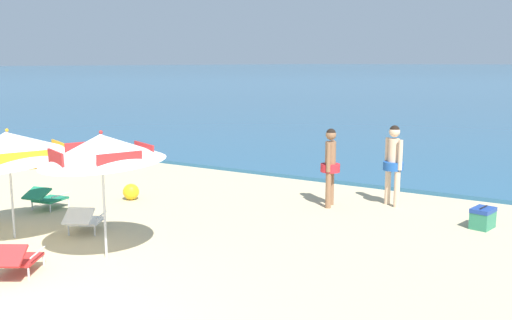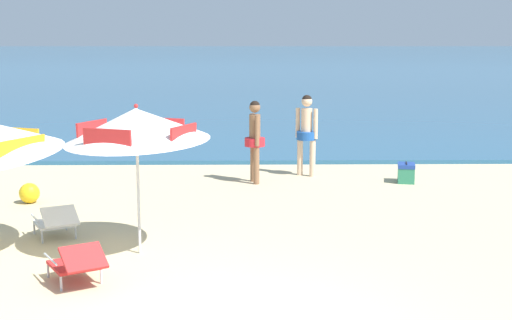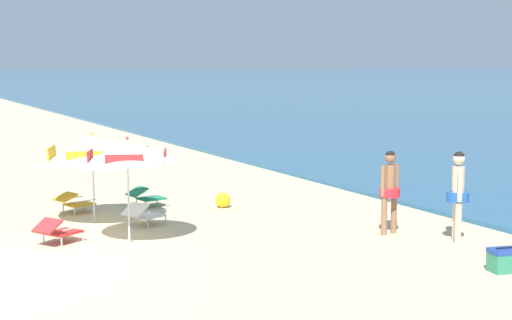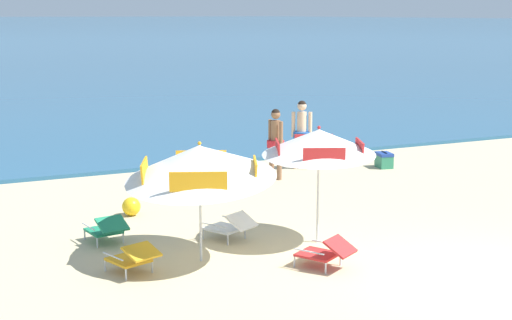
{
  "view_description": "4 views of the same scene",
  "coord_description": "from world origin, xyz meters",
  "px_view_note": "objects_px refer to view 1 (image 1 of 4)",
  "views": [
    {
      "loc": [
        5.37,
        -3.34,
        3.14
      ],
      "look_at": [
        -0.59,
        6.35,
        1.18
      ],
      "focal_mm": 39.95,
      "sensor_mm": 36.0,
      "label": 1
    },
    {
      "loc": [
        0.15,
        -6.54,
        2.89
      ],
      "look_at": [
        0.35,
        6.04,
        0.79
      ],
      "focal_mm": 49.1,
      "sensor_mm": 36.0,
      "label": 2
    },
    {
      "loc": [
        12.69,
        -1.5,
        3.5
      ],
      "look_at": [
        -2.23,
        6.15,
        1.34
      ],
      "focal_mm": 53.16,
      "sensor_mm": 36.0,
      "label": 3
    },
    {
      "loc": [
        -7.79,
        -8.29,
        4.0
      ],
      "look_at": [
        -1.61,
        4.83,
        1.17
      ],
      "focal_mm": 53.05,
      "sensor_mm": 36.0,
      "label": 4
    }
  ],
  "objects_px": {
    "lounge_chair_spare_folded": "(15,258)",
    "cooler_box": "(483,218)",
    "person_standing_beside": "(393,160)",
    "beach_ball": "(131,192)",
    "beach_umbrella_striped_main": "(8,147)",
    "lounge_chair_beside_umbrella": "(84,219)",
    "person_standing_near_shore": "(330,162)",
    "lounge_chair_facing_sea": "(46,197)",
    "beach_umbrella_striped_second": "(102,148)"
  },
  "relations": [
    {
      "from": "person_standing_near_shore",
      "to": "lounge_chair_beside_umbrella",
      "type": "bearing_deg",
      "value": -125.56
    },
    {
      "from": "lounge_chair_beside_umbrella",
      "to": "lounge_chair_facing_sea",
      "type": "relative_size",
      "value": 1.07
    },
    {
      "from": "cooler_box",
      "to": "beach_ball",
      "type": "relative_size",
      "value": 1.48
    },
    {
      "from": "lounge_chair_facing_sea",
      "to": "beach_ball",
      "type": "bearing_deg",
      "value": 60.8
    },
    {
      "from": "lounge_chair_facing_sea",
      "to": "beach_ball",
      "type": "xyz_separation_m",
      "value": [
        0.91,
        1.63,
        -0.09
      ]
    },
    {
      "from": "lounge_chair_spare_folded",
      "to": "beach_ball",
      "type": "distance_m",
      "value": 4.8
    },
    {
      "from": "lounge_chair_spare_folded",
      "to": "cooler_box",
      "type": "bearing_deg",
      "value": 48.94
    },
    {
      "from": "lounge_chair_facing_sea",
      "to": "cooler_box",
      "type": "relative_size",
      "value": 1.73
    },
    {
      "from": "beach_umbrella_striped_second",
      "to": "person_standing_near_shore",
      "type": "xyz_separation_m",
      "value": [
        1.68,
        4.99,
        -0.81
      ]
    },
    {
      "from": "beach_umbrella_striped_second",
      "to": "lounge_chair_spare_folded",
      "type": "distance_m",
      "value": 2.06
    },
    {
      "from": "beach_umbrella_striped_main",
      "to": "person_standing_near_shore",
      "type": "height_order",
      "value": "beach_umbrella_striped_main"
    },
    {
      "from": "person_standing_near_shore",
      "to": "cooler_box",
      "type": "xyz_separation_m",
      "value": [
        3.19,
        -0.01,
        -0.8
      ]
    },
    {
      "from": "beach_umbrella_striped_second",
      "to": "person_standing_beside",
      "type": "relative_size",
      "value": 1.57
    },
    {
      "from": "person_standing_beside",
      "to": "beach_ball",
      "type": "height_order",
      "value": "person_standing_beside"
    },
    {
      "from": "beach_umbrella_striped_main",
      "to": "lounge_chair_beside_umbrella",
      "type": "height_order",
      "value": "beach_umbrella_striped_main"
    },
    {
      "from": "lounge_chair_spare_folded",
      "to": "lounge_chair_facing_sea",
      "type": "bearing_deg",
      "value": 135.54
    },
    {
      "from": "beach_umbrella_striped_main",
      "to": "person_standing_beside",
      "type": "xyz_separation_m",
      "value": [
        5.06,
        5.86,
        -0.62
      ]
    },
    {
      "from": "lounge_chair_beside_umbrella",
      "to": "lounge_chair_spare_folded",
      "type": "relative_size",
      "value": 1.0
    },
    {
      "from": "lounge_chair_beside_umbrella",
      "to": "person_standing_beside",
      "type": "height_order",
      "value": "person_standing_beside"
    },
    {
      "from": "beach_ball",
      "to": "lounge_chair_facing_sea",
      "type": "bearing_deg",
      "value": -119.2
    },
    {
      "from": "lounge_chair_facing_sea",
      "to": "person_standing_beside",
      "type": "bearing_deg",
      "value": 34.38
    },
    {
      "from": "beach_ball",
      "to": "person_standing_beside",
      "type": "bearing_deg",
      "value": 26.3
    },
    {
      "from": "person_standing_beside",
      "to": "cooler_box",
      "type": "distance_m",
      "value": 2.34
    },
    {
      "from": "beach_umbrella_striped_second",
      "to": "person_standing_beside",
      "type": "distance_m",
      "value": 6.47
    },
    {
      "from": "beach_umbrella_striped_main",
      "to": "cooler_box",
      "type": "distance_m",
      "value": 8.85
    },
    {
      "from": "beach_umbrella_striped_main",
      "to": "person_standing_beside",
      "type": "distance_m",
      "value": 7.77
    },
    {
      "from": "lounge_chair_spare_folded",
      "to": "person_standing_near_shore",
      "type": "relative_size",
      "value": 0.6
    },
    {
      "from": "person_standing_beside",
      "to": "cooler_box",
      "type": "relative_size",
      "value": 3.23
    },
    {
      "from": "lounge_chair_facing_sea",
      "to": "person_standing_near_shore",
      "type": "height_order",
      "value": "person_standing_near_shore"
    },
    {
      "from": "lounge_chair_beside_umbrella",
      "to": "person_standing_near_shore",
      "type": "xyz_separation_m",
      "value": [
        3.03,
        4.24,
        0.73
      ]
    },
    {
      "from": "cooler_box",
      "to": "beach_ball",
      "type": "bearing_deg",
      "value": -165.97
    },
    {
      "from": "beach_umbrella_striped_second",
      "to": "beach_ball",
      "type": "distance_m",
      "value": 4.32
    },
    {
      "from": "beach_umbrella_striped_main",
      "to": "lounge_chair_beside_umbrella",
      "type": "distance_m",
      "value": 1.84
    },
    {
      "from": "person_standing_beside",
      "to": "beach_ball",
      "type": "distance_m",
      "value": 5.98
    },
    {
      "from": "lounge_chair_beside_umbrella",
      "to": "lounge_chair_facing_sea",
      "type": "height_order",
      "value": "lounge_chair_beside_umbrella"
    },
    {
      "from": "beach_umbrella_striped_main",
      "to": "person_standing_near_shore",
      "type": "xyz_separation_m",
      "value": [
        3.91,
        5.08,
        -0.66
      ]
    },
    {
      "from": "beach_umbrella_striped_main",
      "to": "person_standing_near_shore",
      "type": "relative_size",
      "value": 2.03
    },
    {
      "from": "lounge_chair_spare_folded",
      "to": "beach_ball",
      "type": "xyz_separation_m",
      "value": [
        -1.91,
        4.41,
        -0.08
      ]
    },
    {
      "from": "lounge_chair_spare_folded",
      "to": "cooler_box",
      "type": "relative_size",
      "value": 1.86
    },
    {
      "from": "lounge_chair_beside_umbrella",
      "to": "cooler_box",
      "type": "xyz_separation_m",
      "value": [
        6.22,
        4.23,
        -0.07
      ]
    },
    {
      "from": "beach_umbrella_striped_second",
      "to": "lounge_chair_beside_umbrella",
      "type": "bearing_deg",
      "value": 150.83
    },
    {
      "from": "lounge_chair_beside_umbrella",
      "to": "beach_ball",
      "type": "distance_m",
      "value": 2.65
    },
    {
      "from": "beach_umbrella_striped_main",
      "to": "lounge_chair_spare_folded",
      "type": "bearing_deg",
      "value": -35.02
    },
    {
      "from": "person_standing_beside",
      "to": "lounge_chair_beside_umbrella",
      "type": "bearing_deg",
      "value": -129.78
    },
    {
      "from": "beach_umbrella_striped_second",
      "to": "cooler_box",
      "type": "xyz_separation_m",
      "value": [
        4.87,
        4.99,
        -1.6
      ]
    },
    {
      "from": "beach_umbrella_striped_second",
      "to": "cooler_box",
      "type": "distance_m",
      "value": 7.15
    },
    {
      "from": "beach_umbrella_striped_main",
      "to": "lounge_chair_spare_folded",
      "type": "height_order",
      "value": "beach_umbrella_striped_main"
    },
    {
      "from": "beach_umbrella_striped_main",
      "to": "person_standing_beside",
      "type": "bearing_deg",
      "value": 49.17
    },
    {
      "from": "cooler_box",
      "to": "beach_ball",
      "type": "height_order",
      "value": "cooler_box"
    },
    {
      "from": "lounge_chair_spare_folded",
      "to": "person_standing_near_shore",
      "type": "bearing_deg",
      "value": 70.23
    }
  ]
}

